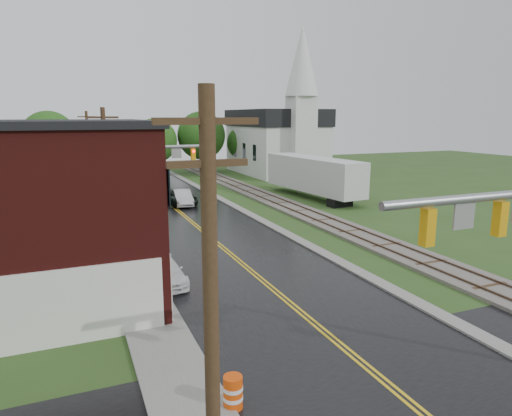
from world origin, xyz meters
TOP-DOWN VIEW (x-y plane):
  - main_road at (0.00, 30.00)m, footprint 10.00×90.00m
  - cross_road at (0.00, 2.00)m, footprint 60.00×9.00m
  - curb_right at (5.40, 35.00)m, footprint 0.80×70.00m
  - sidewalk_left at (-6.20, 25.00)m, footprint 2.40×50.00m
  - yellow_house at (-11.00, 26.00)m, footprint 8.00×7.00m
  - darkred_building at (-10.00, 35.00)m, footprint 7.00×6.00m
  - church at (20.00, 53.74)m, footprint 10.40×18.40m
  - railroad at (10.00, 35.00)m, footprint 3.20×80.00m
  - traffic_signal_far at (-3.47, 27.00)m, footprint 7.34×0.43m
  - utility_pole_a at (-6.80, 0.00)m, footprint 1.80×0.28m
  - utility_pole_b at (-6.80, 22.00)m, footprint 1.80×0.28m
  - utility_pole_c at (-6.80, 44.00)m, footprint 1.80×0.28m
  - tree_left_c at (-13.85, 39.90)m, footprint 6.00×6.00m
  - tree_left_e at (-8.85, 45.90)m, footprint 6.40×6.40m
  - suv_dark at (0.80, 35.73)m, footprint 2.97×5.42m
  - sedan_silver at (0.98, 35.22)m, footprint 1.99×4.67m
  - pickup_white at (-4.80, 15.07)m, footprint 1.89×4.30m
  - semi_trailer at (14.70, 34.03)m, footprint 4.38×14.03m
  - construction_barrel at (-5.00, 4.00)m, footprint 0.68×0.68m

SIDE VIEW (x-z plane):
  - main_road at x=0.00m, z-range -0.01..0.01m
  - cross_road at x=0.00m, z-range -0.01..0.01m
  - curb_right at x=5.40m, z-range -0.06..0.06m
  - sidewalk_left at x=-6.20m, z-range -0.06..0.06m
  - railroad at x=10.00m, z-range -0.04..0.26m
  - construction_barrel at x=-5.00m, z-range 0.00..1.03m
  - pickup_white at x=-4.80m, z-range 0.00..1.23m
  - suv_dark at x=0.80m, z-range 0.00..1.44m
  - sedan_silver at x=0.98m, z-range 0.00..1.50m
  - darkred_building at x=-10.00m, z-range 0.00..4.40m
  - semi_trailer at x=14.70m, z-range 0.37..4.62m
  - yellow_house at x=-11.00m, z-range 0.00..6.40m
  - tree_left_c at x=-13.85m, z-range 0.69..8.34m
  - utility_pole_a at x=-6.80m, z-range 0.22..9.22m
  - utility_pole_b at x=-6.80m, z-range 0.22..9.22m
  - utility_pole_c at x=-6.80m, z-range 0.22..9.22m
  - tree_left_e at x=-8.85m, z-range 0.73..8.89m
  - traffic_signal_far at x=-3.47m, z-range 1.37..8.57m
  - church at x=20.00m, z-range -4.17..15.83m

